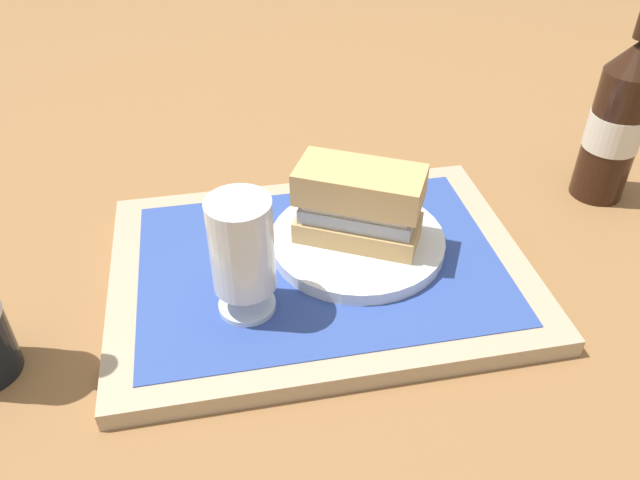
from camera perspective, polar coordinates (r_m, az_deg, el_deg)
The scene contains 7 objects.
ground_plane at distance 0.69m, azimuth 0.00°, elevation -3.27°, with size 3.00×3.00×0.00m, color olive.
tray at distance 0.68m, azimuth 0.00°, elevation -2.64°, with size 0.44×0.32×0.02m, color tan.
placemat at distance 0.68m, azimuth 0.00°, elevation -1.96°, with size 0.38×0.27×0.00m, color #2D4793.
plate at distance 0.69m, azimuth 3.38°, elevation -0.11°, with size 0.19×0.19×0.01m, color white.
sandwich at distance 0.67m, azimuth 3.25°, elevation 3.34°, with size 0.14×0.12×0.08m.
beer_glass at distance 0.58m, azimuth -7.02°, elevation -0.91°, with size 0.06×0.06×0.12m.
second_bottle at distance 0.85m, azimuth 25.18°, elevation 9.75°, with size 0.07×0.07×0.27m.
Camera 1 is at (0.10, 0.51, 0.46)m, focal length 35.60 mm.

